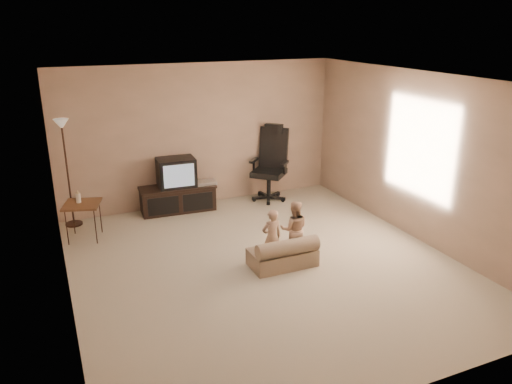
# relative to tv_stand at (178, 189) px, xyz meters

# --- Properties ---
(floor) EXTENTS (5.50, 5.50, 0.00)m
(floor) POSITION_rel_tv_stand_xyz_m (0.53, -2.49, -0.39)
(floor) COLOR #BAAE94
(floor) RESTS_ON ground
(room_shell) EXTENTS (5.50, 5.50, 5.50)m
(room_shell) POSITION_rel_tv_stand_xyz_m (0.53, -2.49, 1.12)
(room_shell) COLOR white
(room_shell) RESTS_ON floor
(tv_stand) EXTENTS (1.34, 0.56, 0.95)m
(tv_stand) POSITION_rel_tv_stand_xyz_m (0.00, 0.00, 0.00)
(tv_stand) COLOR black
(tv_stand) RESTS_ON floor
(office_chair) EXTENTS (0.90, 0.90, 1.38)m
(office_chair) POSITION_rel_tv_stand_xyz_m (1.74, -0.08, 0.10)
(office_chair) COLOR black
(office_chair) RESTS_ON floor
(side_table) EXTENTS (0.65, 0.65, 0.78)m
(side_table) POSITION_rel_tv_stand_xyz_m (-1.63, -0.58, 0.16)
(side_table) COLOR brown
(side_table) RESTS_ON floor
(floor_lamp) EXTENTS (0.27, 0.27, 1.75)m
(floor_lamp) POSITION_rel_tv_stand_xyz_m (-1.74, 0.06, 0.88)
(floor_lamp) COLOR #311F16
(floor_lamp) RESTS_ON floor
(child_sofa) EXTENTS (0.89, 0.51, 0.43)m
(child_sofa) POSITION_rel_tv_stand_xyz_m (0.75, -2.63, -0.22)
(child_sofa) COLOR gray
(child_sofa) RESTS_ON floor
(toddler_left) EXTENTS (0.30, 0.22, 0.80)m
(toddler_left) POSITION_rel_tv_stand_xyz_m (0.62, -2.51, 0.01)
(toddler_left) COLOR tan
(toddler_left) RESTS_ON floor
(toddler_right) EXTENTS (0.46, 0.36, 0.83)m
(toddler_right) POSITION_rel_tv_stand_xyz_m (1.01, -2.41, 0.02)
(toddler_right) COLOR tan
(toddler_right) RESTS_ON floor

